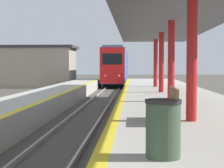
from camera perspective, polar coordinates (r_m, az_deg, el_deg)
train at (r=50.44m, az=0.79°, el=2.70°), size 2.60×23.98×4.63m
station_canopy at (r=15.87m, az=9.06°, el=9.54°), size 4.72×27.51×3.56m
trash_bin at (r=6.16m, az=7.79°, el=-6.73°), size 0.59×0.59×0.95m
bench at (r=10.06m, az=8.72°, el=-2.97°), size 0.44×1.72×0.92m
station_building at (r=44.54m, az=-14.90°, el=2.60°), size 14.67×5.34×4.70m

